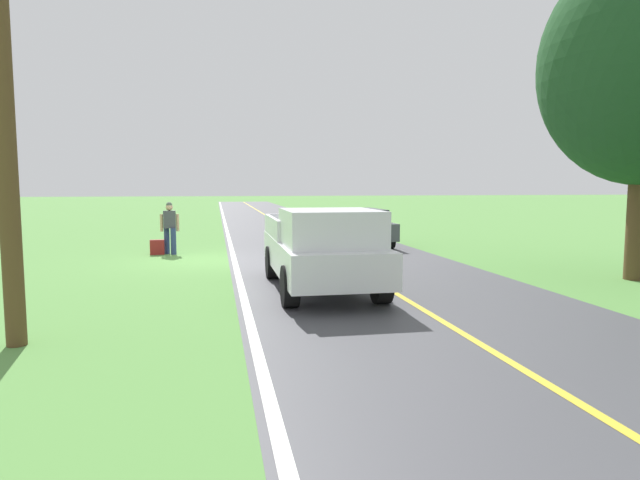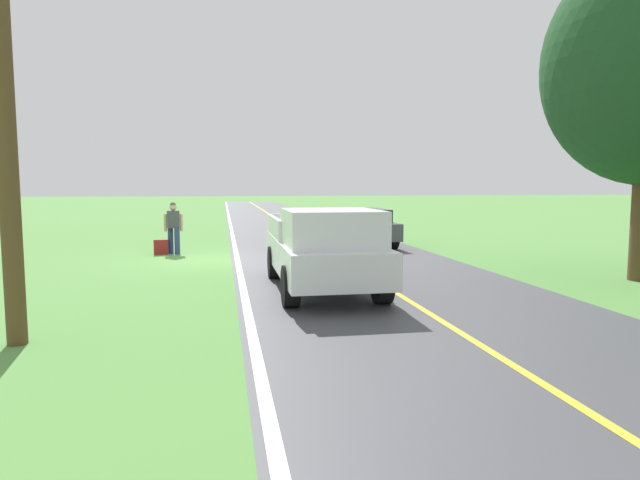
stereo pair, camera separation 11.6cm
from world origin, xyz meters
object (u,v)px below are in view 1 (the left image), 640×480
Objects in this scene: hitchhiker_walking at (170,225)px; sedan_near_oncoming at (357,226)px; pickup_truck_passing at (322,247)px; suitcase_carried at (157,247)px.

hitchhiker_walking is 0.39× the size of sedan_near_oncoming.
pickup_truck_passing is (-3.78, 7.30, -0.01)m from hitchhiker_walking.
pickup_truck_passing is at bearing 27.14° from suitcase_carried.
sedan_near_oncoming is (-6.86, -1.42, -0.23)m from hitchhiker_walking.
sedan_near_oncoming reaches higher than suitcase_carried.
hitchhiker_walking reaches higher than suitcase_carried.
sedan_near_oncoming is (-7.28, -1.52, 0.51)m from suitcase_carried.
suitcase_carried is at bearing 13.96° from hitchhiker_walking.
pickup_truck_passing is at bearing 70.57° from sedan_near_oncoming.
pickup_truck_passing is 1.22× the size of sedan_near_oncoming.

